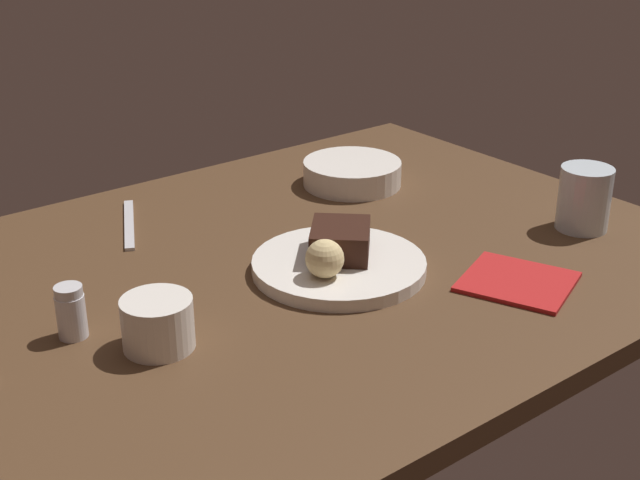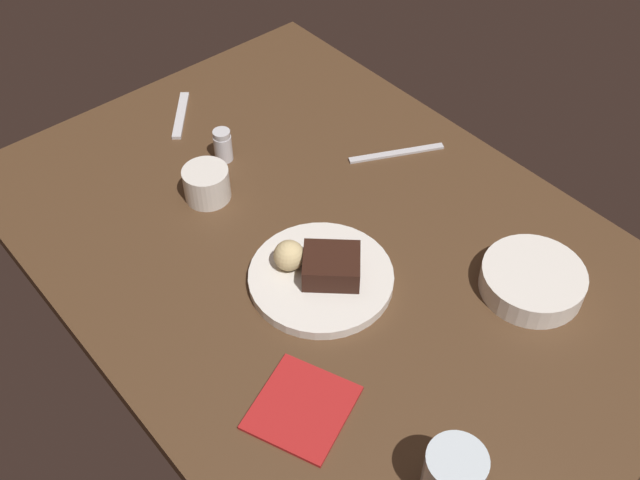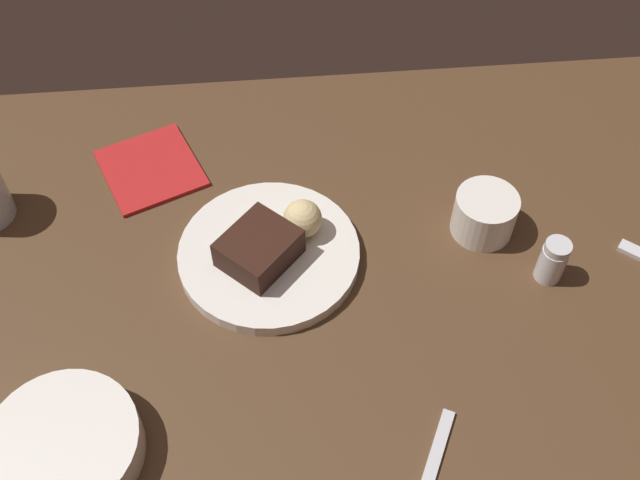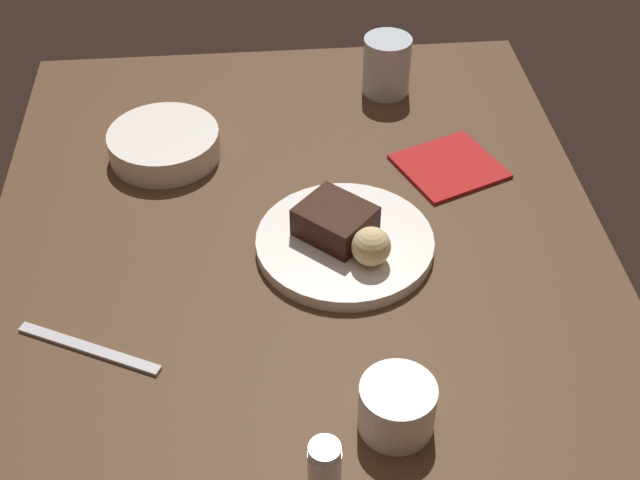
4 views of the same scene
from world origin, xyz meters
The scene contains 10 objects.
dining_table centered at (0.00, 0.00, 1.50)cm, with size 120.00×84.00×3.00cm, color #4C331E.
dessert_plate centered at (-6.61, 6.04, 3.90)cm, with size 23.79×23.79×1.81cm, color white.
chocolate_cake_slice centered at (-7.79, 4.85, 6.92)cm, with size 9.14×7.88×4.23cm, color black.
bread_roll centered at (-1.91, 8.82, 7.36)cm, with size 5.11×5.11×5.11cm, color #DBC184.
salt_shaker centered at (29.12, 0.08, 6.25)cm, with size 3.50×3.50×6.59cm.
water_glass centered at (-45.08, 17.15, 7.83)cm, with size 7.84×7.84×9.67cm, color silver.
side_bowl centered at (-29.88, -18.79, 5.10)cm, with size 16.70×16.70×4.19cm, color white.
coffee_cup centered at (22.30, 8.44, 6.08)cm, with size 8.37×8.37×6.16cm, color silver.
butter_knife centered at (8.49, -26.18, 3.25)cm, with size 19.00×1.40×0.50cm, color silver.
folded_napkin centered at (-22.93, 23.56, 3.30)cm, with size 12.91×13.84×0.60cm, color #B21E1E.
Camera 4 is at (78.47, -4.84, 81.27)cm, focal length 48.63 mm.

